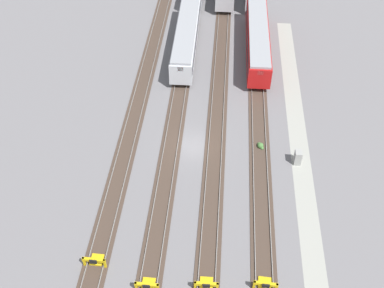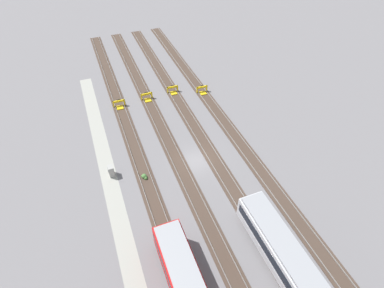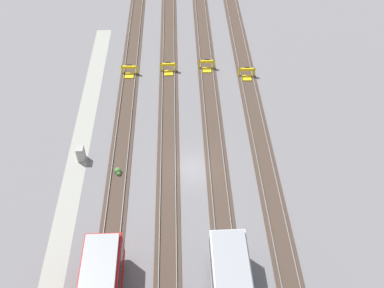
{
  "view_description": "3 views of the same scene",
  "coord_description": "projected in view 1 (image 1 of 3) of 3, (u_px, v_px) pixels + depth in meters",
  "views": [
    {
      "loc": [
        -34.36,
        -2.69,
        34.46
      ],
      "look_at": [
        -1.55,
        0.0,
        1.8
      ],
      "focal_mm": 42.0,
      "sensor_mm": 36.0,
      "label": 1
    },
    {
      "loc": [
        25.83,
        -10.63,
        29.29
      ],
      "look_at": [
        -1.55,
        0.0,
        1.8
      ],
      "focal_mm": 28.0,
      "sensor_mm": 36.0,
      "label": 2
    },
    {
      "loc": [
        30.06,
        -1.1,
        32.18
      ],
      "look_at": [
        -1.55,
        0.0,
        1.8
      ],
      "focal_mm": 42.0,
      "sensor_mm": 36.0,
      "label": 3
    }
  ],
  "objects": [
    {
      "name": "service_walkway",
      "position": [
        300.0,
        152.0,
        48.07
      ],
      "size": [
        54.0,
        2.0,
        0.01
      ],
      "primitive_type": "cube",
      "color": "#9E9E93",
      "rests_on": "ground"
    },
    {
      "name": "electrical_cabinet",
      "position": [
        298.0,
        157.0,
        46.41
      ],
      "size": [
        0.9,
        0.73,
        1.6
      ],
      "color": "#9E9E99",
      "rests_on": "ground"
    },
    {
      "name": "ground_plane",
      "position": [
        193.0,
        146.0,
        48.74
      ],
      "size": [
        400.0,
        400.0,
        0.0
      ],
      "primitive_type": "plane",
      "color": "slate"
    },
    {
      "name": "weed_clump",
      "position": [
        260.0,
        146.0,
        48.42
      ],
      "size": [
        0.92,
        0.7,
        0.64
      ],
      "color": "#4C7F3D",
      "rests_on": "ground"
    },
    {
      "name": "rail_track_nearest",
      "position": [
        260.0,
        149.0,
        48.29
      ],
      "size": [
        90.0,
        2.23,
        0.21
      ],
      "color": "#47382D",
      "rests_on": "ground"
    },
    {
      "name": "bumper_stop_nearest_track",
      "position": [
        265.0,
        284.0,
        36.65
      ],
      "size": [
        1.38,
        2.01,
        1.22
      ],
      "color": "gold",
      "rests_on": "ground"
    },
    {
      "name": "bumper_stop_far_inner_track",
      "position": [
        95.0,
        260.0,
        38.2
      ],
      "size": [
        1.36,
        2.01,
        1.22
      ],
      "color": "gold",
      "rests_on": "ground"
    },
    {
      "name": "bumper_stop_near_inner_track",
      "position": [
        206.0,
        284.0,
        36.65
      ],
      "size": [
        1.35,
        2.0,
        1.22
      ],
      "color": "gold",
      "rests_on": "ground"
    },
    {
      "name": "subway_car_front_row_left_inner",
      "position": [
        186.0,
        37.0,
        60.71
      ],
      "size": [
        18.03,
        3.01,
        3.7
      ],
      "color": "silver",
      "rests_on": "ground"
    },
    {
      "name": "bumper_stop_middle_track",
      "position": [
        148.0,
        285.0,
        36.6
      ],
      "size": [
        1.35,
        2.0,
        1.22
      ],
      "color": "gold",
      "rests_on": "ground"
    },
    {
      "name": "rail_track_near_inner",
      "position": [
        215.0,
        147.0,
        48.57
      ],
      "size": [
        90.0,
        2.24,
        0.21
      ],
      "color": "#47382D",
      "rests_on": "ground"
    },
    {
      "name": "subway_car_front_row_leftmost",
      "position": [
        258.0,
        40.0,
        60.15
      ],
      "size": [
        18.01,
        2.93,
        3.7
      ],
      "color": "#B71414",
      "rests_on": "ground"
    },
    {
      "name": "rail_track_middle",
      "position": [
        171.0,
        144.0,
        48.85
      ],
      "size": [
        90.0,
        2.24,
        0.21
      ],
      "color": "#47382D",
      "rests_on": "ground"
    },
    {
      "name": "rail_track_far_inner",
      "position": [
        128.0,
        142.0,
        49.12
      ],
      "size": [
        90.0,
        2.23,
        0.21
      ],
      "color": "#47382D",
      "rests_on": "ground"
    }
  ]
}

